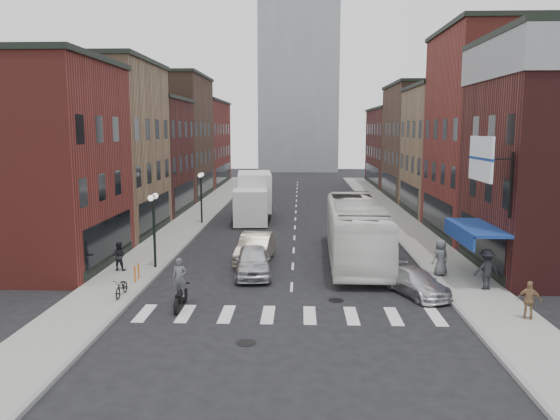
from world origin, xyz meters
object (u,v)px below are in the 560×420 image
object	(u,v)px
ped_right_b	(529,300)
bike_rack	(137,273)
parked_bicycle	(122,287)
ped_right_a	(486,269)
motorcycle_rider	(180,285)
sedan_left_near	(253,261)
curb_car	(416,282)
ped_left_solo	(119,256)
box_truck	(253,197)
streetlamp_far	(201,188)
ped_right_c	(441,257)
billboard_sign	(483,160)
transit_bus	(356,230)
streetlamp_near	(154,216)
sedan_left_far	(256,248)

from	to	relation	value
ped_right_b	bike_rack	bearing A→B (deg)	6.12
parked_bicycle	ped_right_a	size ratio (longest dim) A/B	0.81
motorcycle_rider	sedan_left_near	xyz separation A→B (m)	(2.60, 5.37, -0.25)
curb_car	ped_right_b	xyz separation A→B (m)	(3.64, -3.53, 0.33)
motorcycle_rider	ped_left_solo	size ratio (longest dim) A/B	1.42
ped_right_a	ped_right_b	distance (m)	4.02
parked_bicycle	box_truck	bearing A→B (deg)	78.61
streetlamp_far	parked_bicycle	distance (m)	19.32
sedan_left_near	ped_right_a	bearing A→B (deg)	-18.23
parked_bicycle	ped_left_solo	bearing A→B (deg)	108.87
ped_right_c	billboard_sign	bearing A→B (deg)	90.02
transit_bus	ped_right_c	distance (m)	5.40
bike_rack	ped_left_solo	world-z (taller)	ped_left_solo
streetlamp_far	ped_right_b	xyz separation A→B (m)	(16.74, -21.53, -2.00)
streetlamp_far	ped_left_solo	size ratio (longest dim) A/B	2.68
streetlamp_far	ped_right_c	bearing A→B (deg)	-45.35
billboard_sign	curb_car	size ratio (longest dim) A/B	0.92
bike_rack	box_truck	bearing A→B (deg)	77.92
ped_right_b	parked_bicycle	bearing A→B (deg)	14.10
streetlamp_near	transit_bus	world-z (taller)	streetlamp_near
bike_rack	streetlamp_near	bearing A→B (deg)	85.76
transit_bus	billboard_sign	bearing A→B (deg)	-48.86
sedan_left_near	parked_bicycle	distance (m)	6.90
box_truck	parked_bicycle	world-z (taller)	box_truck
sedan_left_far	ped_right_a	size ratio (longest dim) A/B	2.56
curb_car	ped_right_c	xyz separation A→B (m)	(1.83, 2.89, 0.49)
curb_car	ped_right_c	distance (m)	3.45
transit_bus	curb_car	size ratio (longest dim) A/B	3.15
parked_bicycle	curb_car	bearing A→B (deg)	4.24
parked_bicycle	ped_right_c	distance (m)	15.60
transit_bus	ped_right_c	bearing A→B (deg)	-41.23
billboard_sign	transit_bus	world-z (taller)	billboard_sign
box_truck	parked_bicycle	xyz separation A→B (m)	(-4.03, -21.64, -1.36)
sedan_left_near	sedan_left_far	bearing A→B (deg)	86.48
ped_left_solo	ped_right_c	size ratio (longest dim) A/B	0.83
transit_bus	sedan_left_far	distance (m)	5.82
billboard_sign	box_truck	world-z (taller)	billboard_sign
transit_bus	ped_right_b	size ratio (longest dim) A/B	8.31
parked_bicycle	ped_right_a	xyz separation A→B (m)	(16.53, 1.65, 0.55)
sedan_left_near	curb_car	bearing A→B (deg)	-26.55
sedan_left_near	ped_right_c	distance (m)	9.57
sedan_left_far	ped_right_c	bearing A→B (deg)	-13.04
ped_left_solo	ped_right_b	xyz separation A→B (m)	(18.45, -6.77, -0.01)
streetlamp_far	box_truck	bearing A→B (deg)	32.27
streetlamp_near	ped_right_b	distance (m)	18.46
ped_right_a	ped_right_c	xyz separation A→B (m)	(-1.48, 2.42, -0.03)
box_truck	transit_bus	xyz separation A→B (m)	(7.09, -13.95, -0.15)
streetlamp_far	ped_right_b	size ratio (longest dim) A/B	2.69
streetlamp_far	transit_bus	world-z (taller)	streetlamp_far
bike_rack	sedan_left_far	xyz separation A→B (m)	(5.47, 4.70, 0.25)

